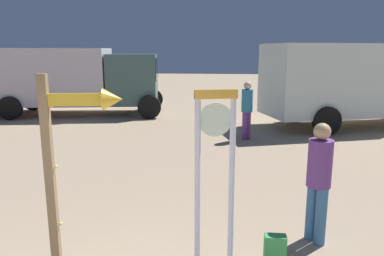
% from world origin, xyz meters
% --- Properties ---
extents(standing_clock, '(0.50, 0.20, 2.18)m').
position_xyz_m(standing_clock, '(0.90, 2.16, 1.34)').
color(standing_clock, silver).
rests_on(standing_clock, ground_plane).
extents(arrow_sign, '(0.93, 0.33, 2.36)m').
position_xyz_m(arrow_sign, '(-0.70, 1.92, 1.58)').
color(arrow_sign, '#947551').
rests_on(arrow_sign, ground_plane).
extents(person_near_clock, '(0.32, 0.32, 1.68)m').
position_xyz_m(person_near_clock, '(2.27, 2.89, 0.94)').
color(person_near_clock, teal).
rests_on(person_near_clock, ground_plane).
extents(backpack, '(0.27, 0.19, 0.39)m').
position_xyz_m(backpack, '(1.65, 2.26, 0.19)').
color(backpack, green).
rests_on(backpack, ground_plane).
extents(person_distant, '(0.33, 0.33, 1.72)m').
position_xyz_m(person_distant, '(1.53, 8.88, 0.96)').
color(person_distant, '#753B88').
rests_on(person_distant, ground_plane).
extents(box_truck_near, '(7.61, 3.57, 2.69)m').
position_xyz_m(box_truck_near, '(-5.65, 12.53, 1.52)').
color(box_truck_near, silver).
rests_on(box_truck_near, ground_plane).
extents(box_truck_far, '(6.78, 4.21, 2.82)m').
position_xyz_m(box_truck_far, '(5.14, 11.25, 1.56)').
color(box_truck_far, silver).
rests_on(box_truck_far, ground_plane).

